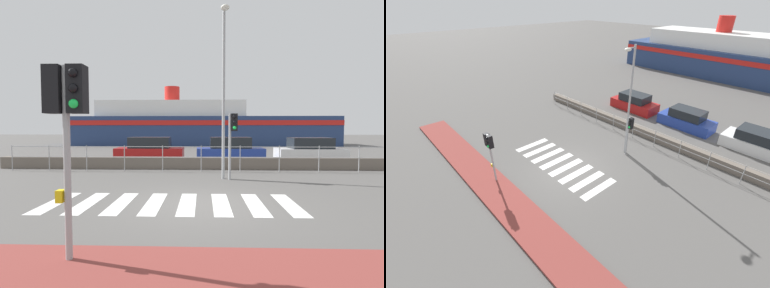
# 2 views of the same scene
# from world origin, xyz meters

# --- Properties ---
(ground_plane) EXTENTS (160.00, 160.00, 0.00)m
(ground_plane) POSITION_xyz_m (0.00, 0.00, 0.00)
(ground_plane) COLOR #565451
(sidewalk_brick) EXTENTS (24.00, 1.80, 0.12)m
(sidewalk_brick) POSITION_xyz_m (0.00, -4.10, 0.06)
(sidewalk_brick) COLOR brown
(sidewalk_brick) RESTS_ON ground_plane
(crosswalk) EXTENTS (6.75, 2.40, 0.01)m
(crosswalk) POSITION_xyz_m (-0.78, 0.00, 0.00)
(crosswalk) COLOR silver
(crosswalk) RESTS_ON ground_plane
(seawall) EXTENTS (20.07, 0.55, 0.57)m
(seawall) POSITION_xyz_m (0.00, 6.84, 0.29)
(seawall) COLOR #6B6056
(seawall) RESTS_ON ground_plane
(harbor_fence) EXTENTS (18.11, 0.04, 1.21)m
(harbor_fence) POSITION_xyz_m (0.00, 5.97, 0.79)
(harbor_fence) COLOR #9EA0A3
(harbor_fence) RESTS_ON ground_plane
(traffic_light_near) EXTENTS (0.58, 0.41, 2.92)m
(traffic_light_near) POSITION_xyz_m (-1.88, -3.71, 2.29)
(traffic_light_near) COLOR #9EA0A3
(traffic_light_near) RESTS_ON ground_plane
(traffic_light_far) EXTENTS (0.34, 0.32, 2.59)m
(traffic_light_far) POSITION_xyz_m (1.24, 3.77, 1.91)
(traffic_light_far) COLOR #9EA0A3
(traffic_light_far) RESTS_ON ground_plane
(streetlamp) EXTENTS (0.32, 0.87, 6.67)m
(streetlamp) POSITION_xyz_m (0.89, 3.85, 4.06)
(streetlamp) COLOR #9EA0A3
(streetlamp) RESTS_ON ground_plane
(ferry_boat) EXTENTS (30.30, 7.13, 6.93)m
(ferry_boat) POSITION_xyz_m (-0.74, 28.13, 2.19)
(ferry_boat) COLOR navy
(ferry_boat) RESTS_ON ground_plane
(parked_car_red) EXTENTS (4.12, 1.79, 1.46)m
(parked_car_red) POSITION_xyz_m (-3.18, 10.40, 0.62)
(parked_car_red) COLOR #B21919
(parked_car_red) RESTS_ON ground_plane
(parked_car_blue) EXTENTS (4.05, 1.71, 1.47)m
(parked_car_blue) POSITION_xyz_m (1.74, 10.40, 0.62)
(parked_car_blue) COLOR #233D9E
(parked_car_blue) RESTS_ON ground_plane
(parked_car_white) EXTENTS (3.94, 1.88, 1.44)m
(parked_car_white) POSITION_xyz_m (6.56, 10.40, 0.61)
(parked_car_white) COLOR silver
(parked_car_white) RESTS_ON ground_plane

